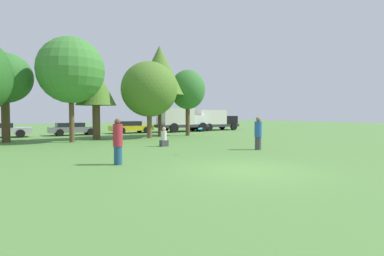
{
  "coord_description": "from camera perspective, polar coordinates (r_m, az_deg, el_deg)",
  "views": [
    {
      "loc": [
        -7.11,
        -7.76,
        1.88
      ],
      "look_at": [
        0.72,
        4.48,
        1.23
      ],
      "focal_mm": 29.3,
      "sensor_mm": 36.0,
      "label": 1
    }
  ],
  "objects": [
    {
      "name": "tree_6",
      "position": [
        27.27,
        -0.79,
        6.94
      ],
      "size": [
        3.02,
        3.02,
        5.69
      ],
      "color": "brown",
      "rests_on": "ground"
    },
    {
      "name": "parked_car_grey",
      "position": [
        29.65,
        -20.87,
        -0.08
      ],
      "size": [
        4.14,
        1.89,
        1.11
      ],
      "rotation": [
        0.0,
        0.0,
        -0.02
      ],
      "color": "slate",
      "rests_on": "ground"
    },
    {
      "name": "tree_2",
      "position": [
        22.42,
        -21.18,
        9.75
      ],
      "size": [
        4.35,
        4.35,
        6.94
      ],
      "color": "brown",
      "rests_on": "ground"
    },
    {
      "name": "tree_3",
      "position": [
        24.31,
        -17.1,
        7.23
      ],
      "size": [
        2.92,
        2.92,
        5.45
      ],
      "color": "brown",
      "rests_on": "ground"
    },
    {
      "name": "person_thrower",
      "position": [
        11.9,
        -13.35,
        -2.42
      ],
      "size": [
        0.35,
        0.35,
        1.71
      ],
      "rotation": [
        0.0,
        0.0,
        0.09
      ],
      "color": "navy",
      "rests_on": "ground"
    },
    {
      "name": "frisbee",
      "position": [
        14.33,
        1.53,
        -0.12
      ],
      "size": [
        0.23,
        0.22,
        0.11
      ],
      "color": "#19B2D8"
    },
    {
      "name": "delivery_truck_black",
      "position": [
        36.27,
        3.89,
        1.56
      ],
      "size": [
        5.62,
        2.57,
        2.32
      ],
      "rotation": [
        0.0,
        0.0,
        -0.02
      ],
      "color": "#2D2D33",
      "rests_on": "ground"
    },
    {
      "name": "bystander_sitting",
      "position": [
        18.24,
        -5.13,
        -1.87
      ],
      "size": [
        0.43,
        0.36,
        1.13
      ],
      "color": "#3F3F47",
      "rests_on": "ground"
    },
    {
      "name": "ground_plane",
      "position": [
        10.7,
        9.8,
        -7.59
      ],
      "size": [
        120.0,
        120.0,
        0.0
      ],
      "primitive_type": "plane",
      "color": "#54843D"
    },
    {
      "name": "delivery_truck_white",
      "position": [
        33.05,
        -2.09,
        1.64
      ],
      "size": [
        5.58,
        2.39,
        2.48
      ],
      "rotation": [
        0.0,
        0.0,
        -0.02
      ],
      "color": "#2D2D33",
      "rests_on": "ground"
    },
    {
      "name": "tree_5",
      "position": [
        26.26,
        -5.93,
        10.36
      ],
      "size": [
        4.04,
        4.04,
        7.48
      ],
      "color": "#473323",
      "rests_on": "ground"
    },
    {
      "name": "tree_1",
      "position": [
        24.38,
        -30.95,
        7.73
      ],
      "size": [
        3.51,
        3.51,
        5.95
      ],
      "color": "brown",
      "rests_on": "ground"
    },
    {
      "name": "parked_car_yellow",
      "position": [
        31.33,
        -11.18,
        0.23
      ],
      "size": [
        4.06,
        2.12,
        1.18
      ],
      "rotation": [
        0.0,
        0.0,
        -0.02
      ],
      "color": "gold",
      "rests_on": "ground"
    },
    {
      "name": "tree_4",
      "position": [
        24.71,
        -7.79,
        6.99
      ],
      "size": [
        4.35,
        4.35,
        5.95
      ],
      "color": "brown",
      "rests_on": "ground"
    },
    {
      "name": "person_catcher",
      "position": [
        16.79,
        11.95,
        -0.95
      ],
      "size": [
        0.38,
        0.38,
        1.73
      ],
      "rotation": [
        0.0,
        0.0,
        -3.05
      ],
      "color": "#3F3F47",
      "rests_on": "ground"
    }
  ]
}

